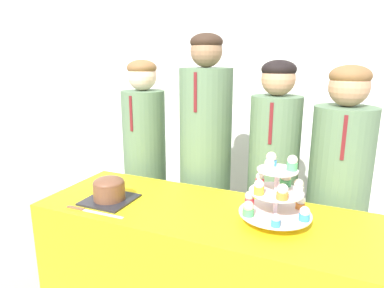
% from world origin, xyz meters
% --- Properties ---
extents(wall_back, '(9.00, 0.06, 2.70)m').
position_xyz_m(wall_back, '(0.00, 1.70, 1.35)').
color(wall_back, silver).
rests_on(wall_back, ground_plane).
extents(table, '(1.57, 0.57, 0.77)m').
position_xyz_m(table, '(0.00, 0.28, 0.38)').
color(table, yellow).
rests_on(table, ground_plane).
extents(round_cake, '(0.23, 0.23, 0.12)m').
position_xyz_m(round_cake, '(-0.46, 0.20, 0.83)').
color(round_cake, '#232328').
rests_on(round_cake, table).
extents(cake_knife, '(0.31, 0.02, 0.01)m').
position_xyz_m(cake_knife, '(-0.49, 0.06, 0.77)').
color(cake_knife, silver).
rests_on(cake_knife, table).
extents(cupcake_stand, '(0.31, 0.31, 0.31)m').
position_xyz_m(cupcake_stand, '(0.34, 0.29, 0.91)').
color(cupcake_stand, silver).
rests_on(cupcake_stand, table).
extents(student_0, '(0.28, 0.29, 1.45)m').
position_xyz_m(student_0, '(-0.63, 0.82, 0.70)').
color(student_0, '#567556').
rests_on(student_0, ground_plane).
extents(student_1, '(0.32, 0.32, 1.60)m').
position_xyz_m(student_1, '(-0.19, 0.82, 0.76)').
color(student_1, '#567556').
rests_on(student_1, ground_plane).
extents(student_2, '(0.28, 0.29, 1.45)m').
position_xyz_m(student_2, '(0.23, 0.82, 0.70)').
color(student_2, '#567556').
rests_on(student_2, ground_plane).
extents(student_3, '(0.32, 0.32, 1.43)m').
position_xyz_m(student_3, '(0.58, 0.82, 0.68)').
color(student_3, '#567556').
rests_on(student_3, ground_plane).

